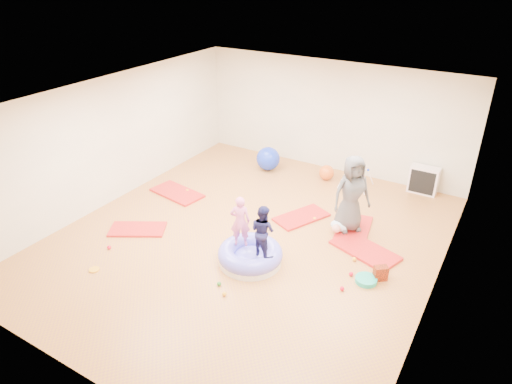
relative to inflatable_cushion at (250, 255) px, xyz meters
The scene contains 19 objects.
room 1.49m from the inflatable_cushion, 124.25° to the left, with size 7.01×8.01×2.81m.
gym_mat_front_left 2.57m from the inflatable_cushion, behind, with size 1.11×0.56×0.05m, color red.
gym_mat_mid_left 3.23m from the inflatable_cushion, 153.96° to the left, with size 1.27×0.64×0.05m, color red.
gym_mat_center_back 1.92m from the inflatable_cushion, 86.48° to the left, with size 1.17×0.58×0.05m, color red.
gym_mat_right 2.21m from the inflatable_cushion, 39.53° to the left, with size 1.27×0.64×0.05m, color red.
gym_mat_rear_right 2.35m from the inflatable_cushion, 57.78° to the left, with size 1.26×0.63×0.05m, color red.
inflatable_cushion is the anchor object (origin of this frame).
child_pink 0.73m from the inflatable_cushion, behind, with size 0.36×0.24×0.99m, color pink.
child_navy 0.74m from the inflatable_cushion, ahead, with size 0.47×0.37×0.97m, color #191848.
adult_caregiver 2.37m from the inflatable_cushion, 59.50° to the left, with size 0.78×0.50×1.59m, color #474749.
infant 2.03m from the inflatable_cushion, 59.70° to the left, with size 0.37×0.38×0.22m.
ball_pit_balls 0.60m from the inflatable_cushion, 91.24° to the left, with size 4.57×3.21×0.08m.
exercise_ball_blue 4.12m from the inflatable_cushion, 114.93° to the left, with size 0.61×0.61×0.61m, color #1833D0.
exercise_ball_orange 3.97m from the inflatable_cushion, 92.65° to the left, with size 0.37×0.37×0.37m, color orange.
infant_play_gym 3.97m from the inflatable_cushion, 81.20° to the left, with size 0.70×0.67×0.54m.
cube_shelf 4.91m from the inflatable_cushion, 65.31° to the left, with size 0.65×0.32×0.65m.
balance_disc 2.09m from the inflatable_cushion, 14.72° to the left, with size 0.37×0.37×0.08m, color teal.
backpack 2.32m from the inflatable_cushion, 18.16° to the left, with size 0.23×0.14×0.27m, color #C22A02.
yellow_toy 2.81m from the inflatable_cushion, 144.07° to the right, with size 0.18×0.18×0.03m, color #F2A61B.
Camera 1 is at (4.05, -6.50, 5.01)m, focal length 32.00 mm.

